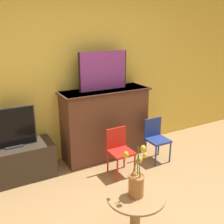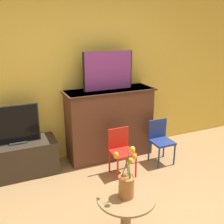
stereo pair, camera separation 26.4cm
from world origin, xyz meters
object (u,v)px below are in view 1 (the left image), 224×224
Objects in this scene: painting at (103,71)px; vase_tulips at (136,182)px; tv_monitor at (12,128)px; chair_blue at (156,137)px; chair_red at (119,148)px.

painting reaches higher than vase_tulips.
tv_monitor is 2.06m from chair_blue.
painting is at bearing 142.43° from chair_blue.
chair_red is at bearing -22.73° from tv_monitor.
chair_blue is (1.98, -0.47, -0.36)m from tv_monitor.
chair_blue is 1.75m from vase_tulips.
painting is 1.94m from vase_tulips.
painting reaches higher than tv_monitor.
vase_tulips is (-1.20, -1.23, 0.29)m from chair_blue.
tv_monitor is 1.44m from chair_red.
painting is 1.26× the size of tv_monitor.
tv_monitor is at bearing 114.45° from vase_tulips.
chair_blue is (0.69, 0.07, 0.00)m from chair_red.
painting is 1.48m from tv_monitor.
chair_red is (1.29, -0.54, -0.36)m from tv_monitor.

